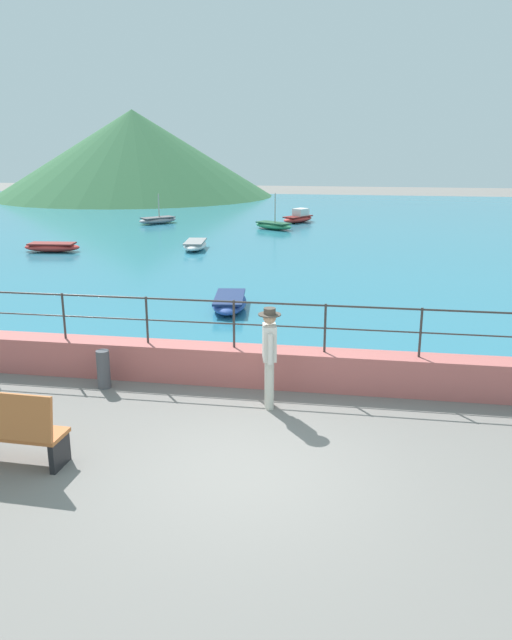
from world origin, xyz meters
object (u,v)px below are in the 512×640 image
(bollard, at_px, (103,369))
(boat_5, at_px, (273,225))
(boat_0, at_px, (298,218))
(boat_1, at_px, (195,245))
(boat_2, at_px, (52,247))
(boat_7, at_px, (158,220))
(boat_4, at_px, (230,302))
(person_walking, at_px, (269,353))
(bench_main, at_px, (2,428))

(bollard, xyz_separation_m, boat_5, (0.10, 21.98, -0.10))
(boat_0, distance_m, boat_1, 10.61)
(boat_2, relative_size, boat_5, 0.99)
(boat_2, bearing_deg, boat_5, 46.21)
(boat_1, distance_m, boat_7, 9.27)
(bollard, height_order, boat_4, bollard)
(bollard, height_order, boat_0, boat_0)
(person_walking, relative_size, boat_4, 0.73)
(boat_1, bearing_deg, bollard, -81.45)
(boat_0, bearing_deg, boat_4, -89.75)
(boat_2, relative_size, boat_4, 0.99)
(person_walking, xyz_separation_m, boat_4, (-1.96, 6.08, -0.72))
(boat_1, distance_m, boat_2, 5.87)
(bollard, relative_size, boat_1, 0.30)
(boat_1, height_order, boat_4, same)
(boat_2, bearing_deg, boat_4, -40.81)
(bench_main, relative_size, bollard, 2.40)
(boat_4, xyz_separation_m, boat_5, (-1.06, 16.26, 0.01))
(bench_main, bearing_deg, boat_0, 87.31)
(boat_7, bearing_deg, person_walking, -67.68)
(bench_main, bearing_deg, person_walking, 37.55)
(bollard, distance_m, boat_0, 25.20)
(person_walking, xyz_separation_m, boat_7, (-9.72, 23.66, -0.72))
(bench_main, xyz_separation_m, boat_2, (-7.71, 16.53, -0.30))
(bench_main, xyz_separation_m, bollard, (0.24, 2.95, -0.20))
(bench_main, distance_m, bollard, 2.96)
(boat_0, height_order, boat_1, boat_0)
(bollard, distance_m, boat_5, 21.98)
(bench_main, height_order, person_walking, person_walking)
(bench_main, relative_size, boat_1, 0.72)
(person_walking, xyz_separation_m, boat_0, (-2.05, 25.53, -0.65))
(boat_0, distance_m, boat_4, 19.45)
(boat_4, bearing_deg, boat_5, 93.74)
(boat_5, bearing_deg, bench_main, -90.79)
(bollard, bearing_deg, bench_main, -94.63)
(person_walking, distance_m, boat_5, 22.55)
(boat_0, xyz_separation_m, boat_5, (-0.98, -3.19, -0.07))
(person_walking, relative_size, boat_7, 0.75)
(bench_main, distance_m, boat_5, 24.93)
(bollard, bearing_deg, boat_1, 98.55)
(bench_main, height_order, boat_0, bench_main)
(bench_main, distance_m, boat_4, 8.78)
(boat_0, bearing_deg, boat_1, -108.42)
(bench_main, relative_size, boat_0, 0.71)
(boat_7, bearing_deg, boat_4, -66.20)
(boat_7, bearing_deg, boat_5, -11.18)
(bench_main, xyz_separation_m, boat_0, (1.32, 28.12, -0.23))
(person_walking, distance_m, bollard, 3.21)
(boat_4, distance_m, boat_5, 16.30)
(boat_1, xyz_separation_m, boat_2, (-5.67, -1.52, 0.00))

